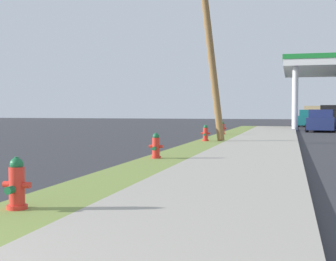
{
  "coord_description": "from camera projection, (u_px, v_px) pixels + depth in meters",
  "views": [
    {
      "loc": [
        4.27,
        -1.99,
        1.52
      ],
      "look_at": [
        0.49,
        12.31,
        0.88
      ],
      "focal_mm": 49.89,
      "sensor_mm": 36.0,
      "label": 1
    }
  ],
  "objects": [
    {
      "name": "fire_hydrant_nearest",
      "position": [
        17.0,
        186.0,
        6.6
      ],
      "size": [
        0.42,
        0.38,
        0.74
      ],
      "color": "red",
      "rests_on": "grass_verge"
    },
    {
      "name": "fire_hydrant_second",
      "position": [
        156.0,
        147.0,
        13.6
      ],
      "size": [
        0.42,
        0.38,
        0.74
      ],
      "color": "red",
      "rests_on": "grass_verge"
    },
    {
      "name": "fire_hydrant_third",
      "position": [
        206.0,
        134.0,
        21.23
      ],
      "size": [
        0.42,
        0.37,
        0.74
      ],
      "color": "red",
      "rests_on": "grass_verge"
    },
    {
      "name": "fire_hydrant_fourth",
      "position": [
        223.0,
        129.0,
        27.2
      ],
      "size": [
        0.42,
        0.37,
        0.74
      ],
      "color": "red",
      "rests_on": "grass_verge"
    },
    {
      "name": "utility_pole_midground",
      "position": [
        211.0,
        51.0,
        21.28
      ],
      "size": [
        1.85,
        0.37,
        8.06
      ],
      "color": "olive",
      "rests_on": "grass_verge"
    },
    {
      "name": "car_teal_by_near_pump",
      "position": [
        309.0,
        119.0,
        43.67
      ],
      "size": [
        2.13,
        4.58,
        1.57
      ],
      "color": "#197075",
      "rests_on": "ground"
    },
    {
      "name": "car_navy_by_far_pump",
      "position": [
        321.0,
        121.0,
        33.41
      ],
      "size": [
        2.23,
        4.62,
        1.57
      ],
      "color": "navy",
      "rests_on": "ground"
    },
    {
      "name": "truck_tan_at_forecourt",
      "position": [
        313.0,
        116.0,
        47.53
      ],
      "size": [
        2.61,
        5.57,
        1.97
      ],
      "color": "tan",
      "rests_on": "ground"
    },
    {
      "name": "truck_black_on_apron",
      "position": [
        331.0,
        117.0,
        39.97
      ],
      "size": [
        2.57,
        5.56,
        1.97
      ],
      "color": "black",
      "rests_on": "ground"
    }
  ]
}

